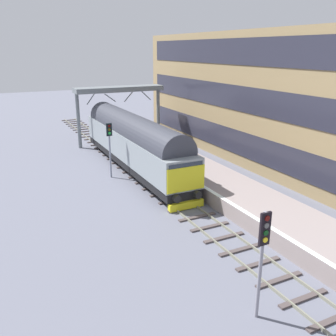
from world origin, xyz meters
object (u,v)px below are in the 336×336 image
at_px(signal_post_near, 262,251).
at_px(platform_number_sign, 200,166).
at_px(signal_post_mid, 110,143).
at_px(waiting_passenger, 163,137).
at_px(diesel_locomotive, 133,141).

distance_m(signal_post_near, platform_number_sign, 12.36).
xyz_separation_m(signal_post_near, signal_post_mid, (-0.00, 17.98, -0.05)).
bearing_deg(platform_number_sign, waiting_passenger, 79.66).
height_order(signal_post_near, platform_number_sign, signal_post_near).
bearing_deg(waiting_passenger, signal_post_mid, 96.27).
height_order(signal_post_mid, waiting_passenger, signal_post_mid).
bearing_deg(signal_post_near, diesel_locomotive, 82.89).
height_order(diesel_locomotive, waiting_passenger, diesel_locomotive).
bearing_deg(waiting_passenger, signal_post_near, 142.89).
bearing_deg(waiting_passenger, diesel_locomotive, 96.93).
distance_m(signal_post_mid, platform_number_sign, 7.75).
height_order(signal_post_mid, platform_number_sign, signal_post_mid).
distance_m(diesel_locomotive, platform_number_sign, 7.84).
relative_size(signal_post_near, signal_post_mid, 1.00).
height_order(diesel_locomotive, platform_number_sign, diesel_locomotive).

